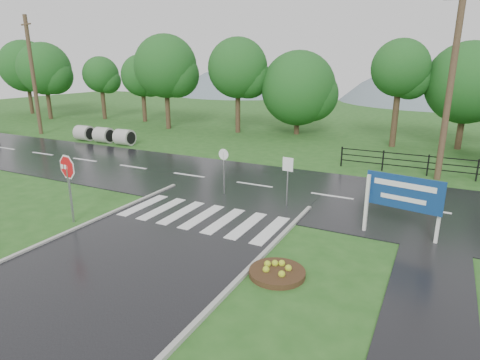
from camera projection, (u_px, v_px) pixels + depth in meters
The scene contains 15 objects.
ground at pixel (113, 274), 11.92m from camera, with size 120.00×120.00×0.00m, color #24551C.
main_road at pixel (254, 185), 20.47m from camera, with size 90.00×8.00×0.04m, color black.
walkway at pixel (432, 279), 11.64m from camera, with size 2.20×11.00×0.04m, color black.
crosswalk at pixel (202, 217), 16.18m from camera, with size 6.50×2.80×0.02m.
fence_west at pixel (428, 163), 22.03m from camera, with size 9.58×0.08×1.20m.
hills at pixel (404, 190), 70.37m from camera, with size 102.00×48.00×48.00m.
treeline at pixel (340, 141), 32.01m from camera, with size 83.20×5.20×10.00m.
culvert_pipes at pixel (104, 135), 31.23m from camera, with size 5.50×1.20×1.20m.
stop_sign at pixel (68, 173), 15.22m from camera, with size 1.27×0.22×2.88m.
estate_billboard at pixel (403, 196), 13.95m from camera, with size 2.60×0.53×2.30m.
flower_bed at pixel (277, 272), 11.79m from camera, with size 1.67×1.67×0.33m.
reg_sign_small at pixel (288, 172), 17.08m from camera, with size 0.49×0.07×2.19m.
reg_sign_round at pixel (224, 166), 18.68m from camera, with size 0.52×0.07×2.22m.
utility_pole_west at pixel (33, 75), 33.90m from camera, with size 1.72×0.53×9.80m.
utility_pole_east at pixel (450, 85), 20.18m from camera, with size 1.71×0.51×9.73m.
Camera 1 is at (8.21, -7.77, 6.04)m, focal length 30.00 mm.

